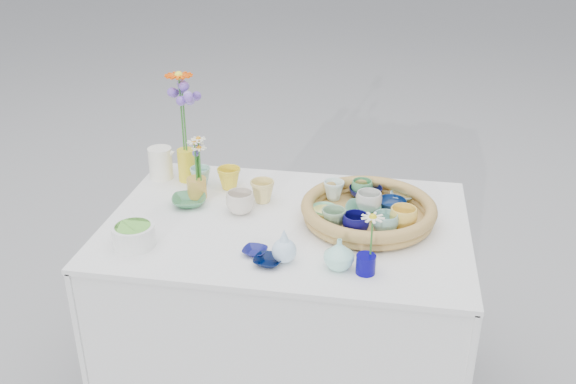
# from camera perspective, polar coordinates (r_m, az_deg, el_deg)

# --- Properties ---
(wicker_tray) EXTENTS (0.47, 0.47, 0.08)m
(wicker_tray) POSITION_cam_1_polar(r_m,az_deg,el_deg) (2.26, 7.16, -1.72)
(wicker_tray) COLOR olive
(wicker_tray) RESTS_ON display_table
(tray_ceramic_0) EXTENTS (0.16, 0.16, 0.04)m
(tray_ceramic_0) POSITION_cam_1_polar(r_m,az_deg,el_deg) (2.40, 6.91, -0.02)
(tray_ceramic_0) COLOR #0B0E3F
(tray_ceramic_0) RESTS_ON wicker_tray
(tray_ceramic_1) EXTENTS (0.13, 0.13, 0.03)m
(tray_ceramic_1) POSITION_cam_1_polar(r_m,az_deg,el_deg) (2.33, 9.21, -1.07)
(tray_ceramic_1) COLOR #0B2252
(tray_ceramic_1) RESTS_ON wicker_tray
(tray_ceramic_2) EXTENTS (0.12, 0.12, 0.07)m
(tray_ceramic_2) POSITION_cam_1_polar(r_m,az_deg,el_deg) (2.20, 10.21, -2.27)
(tray_ceramic_2) COLOR #FBCE52
(tray_ceramic_2) RESTS_ON wicker_tray
(tray_ceramic_3) EXTENTS (0.13, 0.13, 0.03)m
(tray_ceramic_3) POSITION_cam_1_polar(r_m,az_deg,el_deg) (2.28, 6.69, -1.60)
(tray_ceramic_3) COLOR #4F8E6E
(tray_ceramic_3) RESTS_ON wicker_tray
(tray_ceramic_4) EXTENTS (0.09, 0.09, 0.08)m
(tray_ceramic_4) POSITION_cam_1_polar(r_m,az_deg,el_deg) (2.16, 4.07, -2.45)
(tray_ceramic_4) COLOR gray
(tray_ceramic_4) RESTS_ON wicker_tray
(tray_ceramic_5) EXTENTS (0.11, 0.11, 0.03)m
(tray_ceramic_5) POSITION_cam_1_polar(r_m,az_deg,el_deg) (2.26, 3.23, -1.70)
(tray_ceramic_5) COLOR #98EFC3
(tray_ceramic_5) RESTS_ON wicker_tray
(tray_ceramic_6) EXTENTS (0.10, 0.10, 0.07)m
(tray_ceramic_6) POSITION_cam_1_polar(r_m,az_deg,el_deg) (2.36, 4.09, 0.15)
(tray_ceramic_6) COLOR silver
(tray_ceramic_6) RESTS_ON wicker_tray
(tray_ceramic_7) EXTENTS (0.10, 0.10, 0.07)m
(tray_ceramic_7) POSITION_cam_1_polar(r_m,az_deg,el_deg) (2.29, 7.19, -0.87)
(tray_ceramic_7) COLOR silver
(tray_ceramic_7) RESTS_ON wicker_tray
(tray_ceramic_8) EXTENTS (0.09, 0.09, 0.02)m
(tray_ceramic_8) POSITION_cam_1_polar(r_m,az_deg,el_deg) (2.41, 10.08, -0.35)
(tray_ceramic_8) COLOR #96D8FD
(tray_ceramic_8) RESTS_ON wicker_tray
(tray_ceramic_9) EXTENTS (0.10, 0.10, 0.07)m
(tray_ceramic_9) POSITION_cam_1_polar(r_m,az_deg,el_deg) (2.14, 6.03, -2.86)
(tray_ceramic_9) COLOR #0B084A
(tray_ceramic_9) RESTS_ON wicker_tray
(tray_ceramic_10) EXTENTS (0.11, 0.11, 0.03)m
(tray_ceramic_10) POSITION_cam_1_polar(r_m,az_deg,el_deg) (2.24, 3.26, -1.92)
(tray_ceramic_10) COLOR #FFE477
(tray_ceramic_10) RESTS_ON wicker_tray
(tray_ceramic_11) EXTENTS (0.11, 0.11, 0.07)m
(tray_ceramic_11) POSITION_cam_1_polar(r_m,az_deg,el_deg) (2.16, 8.64, -2.76)
(tray_ceramic_11) COLOR #80B9AF
(tray_ceramic_11) RESTS_ON wicker_tray
(tray_ceramic_12) EXTENTS (0.09, 0.09, 0.06)m
(tray_ceramic_12) POSITION_cam_1_polar(r_m,az_deg,el_deg) (2.40, 6.59, 0.32)
(tray_ceramic_12) COLOR #4F9B63
(tray_ceramic_12) RESTS_ON wicker_tray
(loose_ceramic_0) EXTENTS (0.11, 0.11, 0.08)m
(loose_ceramic_0) POSITION_cam_1_polar(r_m,az_deg,el_deg) (2.49, -5.26, 1.23)
(loose_ceramic_0) COLOR yellow
(loose_ceramic_0) RESTS_ON display_table
(loose_ceramic_1) EXTENTS (0.10, 0.10, 0.08)m
(loose_ceramic_1) POSITION_cam_1_polar(r_m,az_deg,el_deg) (2.38, -2.29, 0.06)
(loose_ceramic_1) COLOR #E6CF76
(loose_ceramic_1) RESTS_ON display_table
(loose_ceramic_2) EXTENTS (0.16, 0.16, 0.03)m
(loose_ceramic_2) POSITION_cam_1_polar(r_m,az_deg,el_deg) (2.39, -8.78, -0.79)
(loose_ceramic_2) COLOR #408354
(loose_ceramic_2) RESTS_ON display_table
(loose_ceramic_3) EXTENTS (0.10, 0.10, 0.08)m
(loose_ceramic_3) POSITION_cam_1_polar(r_m,az_deg,el_deg) (2.30, -4.26, -0.94)
(loose_ceramic_3) COLOR beige
(loose_ceramic_3) RESTS_ON display_table
(loose_ceramic_4) EXTENTS (0.09, 0.09, 0.02)m
(loose_ceramic_4) POSITION_cam_1_polar(r_m,az_deg,el_deg) (2.06, -2.96, -5.28)
(loose_ceramic_4) COLOR navy
(loose_ceramic_4) RESTS_ON display_table
(loose_ceramic_5) EXTENTS (0.10, 0.10, 0.07)m
(loose_ceramic_5) POSITION_cam_1_polar(r_m,az_deg,el_deg) (2.53, -7.78, 1.39)
(loose_ceramic_5) COLOR #95CBBB
(loose_ceramic_5) RESTS_ON display_table
(loose_ceramic_6) EXTENTS (0.10, 0.10, 0.02)m
(loose_ceramic_6) POSITION_cam_1_polar(r_m,az_deg,el_deg) (2.01, -1.78, -6.15)
(loose_ceramic_6) COLOR black
(loose_ceramic_6) RESTS_ON display_table
(fluted_bowl) EXTENTS (0.17, 0.17, 0.07)m
(fluted_bowl) POSITION_cam_1_polar(r_m,az_deg,el_deg) (2.15, -13.55, -3.79)
(fluted_bowl) COLOR white
(fluted_bowl) RESTS_ON display_table
(bud_vase_paleblue) EXTENTS (0.09, 0.09, 0.12)m
(bud_vase_paleblue) POSITION_cam_1_polar(r_m,az_deg,el_deg) (2.00, -0.34, -4.72)
(bud_vase_paleblue) COLOR #BADCF6
(bud_vase_paleblue) RESTS_ON display_table
(bud_vase_seafoam) EXTENTS (0.11, 0.11, 0.10)m
(bud_vase_seafoam) POSITION_cam_1_polar(r_m,az_deg,el_deg) (1.98, 4.56, -5.50)
(bud_vase_seafoam) COLOR #A3EDD9
(bud_vase_seafoam) RESTS_ON display_table
(bud_vase_cobalt) EXTENTS (0.06, 0.06, 0.06)m
(bud_vase_cobalt) POSITION_cam_1_polar(r_m,az_deg,el_deg) (1.97, 6.93, -6.39)
(bud_vase_cobalt) COLOR #05006F
(bud_vase_cobalt) RESTS_ON display_table
(single_daisy) EXTENTS (0.10, 0.10, 0.14)m
(single_daisy) POSITION_cam_1_polar(r_m,az_deg,el_deg) (1.93, 7.44, -3.91)
(single_daisy) COLOR white
(single_daisy) RESTS_ON bud_vase_cobalt
(tall_vase_yellow) EXTENTS (0.08, 0.08, 0.13)m
(tall_vase_yellow) POSITION_cam_1_polar(r_m,az_deg,el_deg) (2.57, -8.99, 2.38)
(tall_vase_yellow) COLOR yellow
(tall_vase_yellow) RESTS_ON display_table
(gerbera) EXTENTS (0.14, 0.14, 0.32)m
(gerbera) POSITION_cam_1_polar(r_m,az_deg,el_deg) (2.50, -9.45, 6.91)
(gerbera) COLOR #F84C00
(gerbera) RESTS_ON tall_vase_yellow
(hydrangea) EXTENTS (0.10, 0.10, 0.32)m
(hydrangea) POSITION_cam_1_polar(r_m,az_deg,el_deg) (2.50, -9.18, 6.11)
(hydrangea) COLOR #7750C5
(hydrangea) RESTS_ON tall_vase_yellow
(white_pitcher) EXTENTS (0.15, 0.12, 0.13)m
(white_pitcher) POSITION_cam_1_polar(r_m,az_deg,el_deg) (2.62, -11.25, 2.54)
(white_pitcher) COLOR white
(white_pitcher) RESTS_ON display_table
(daisy_cup) EXTENTS (0.09, 0.09, 0.08)m
(daisy_cup) POSITION_cam_1_polar(r_m,az_deg,el_deg) (2.43, -8.10, 0.38)
(daisy_cup) COLOR gold
(daisy_cup) RESTS_ON display_table
(daisy_posy) EXTENTS (0.11, 0.11, 0.16)m
(daisy_posy) POSITION_cam_1_polar(r_m,az_deg,el_deg) (2.38, -7.98, 3.00)
(daisy_posy) COLOR white
(daisy_posy) RESTS_ON daisy_cup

